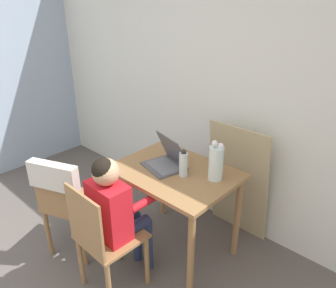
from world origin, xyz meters
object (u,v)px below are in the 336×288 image
object	(u,v)px
person_seated	(115,207)
chair_occupied	(104,239)
flower_vase	(216,162)
water_bottle	(183,164)
chair_spare	(63,193)
laptop	(167,159)

from	to	relation	value
person_seated	chair_occupied	bearing A→B (deg)	90.00
person_seated	flower_vase	bearing A→B (deg)	-118.57
person_seated	water_bottle	bearing A→B (deg)	-106.32
chair_spare	laptop	bearing A→B (deg)	-148.38
chair_spare	flower_vase	xyz separation A→B (m)	(0.87, 0.74, 0.29)
person_seated	flower_vase	world-z (taller)	flower_vase
chair_spare	person_seated	xyz separation A→B (m)	(0.50, 0.11, 0.06)
chair_spare	water_bottle	xyz separation A→B (m)	(0.67, 0.63, 0.25)
chair_spare	person_seated	bearing A→B (deg)	170.22
person_seated	laptop	bearing A→B (deg)	-86.19
flower_vase	water_bottle	distance (m)	0.24
laptop	person_seated	bearing A→B (deg)	-73.55
laptop	water_bottle	world-z (taller)	laptop
chair_occupied	flower_vase	xyz separation A→B (m)	(0.37, 0.75, 0.44)
person_seated	laptop	distance (m)	0.56
person_seated	water_bottle	world-z (taller)	person_seated
laptop	water_bottle	xyz separation A→B (m)	(0.19, -0.03, 0.04)
person_seated	laptop	size ratio (longest dim) A/B	2.97
chair_occupied	person_seated	xyz separation A→B (m)	(0.00, 0.12, 0.20)
laptop	water_bottle	bearing A→B (deg)	5.87
person_seated	water_bottle	distance (m)	0.57
flower_vase	chair_occupied	bearing A→B (deg)	-116.27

